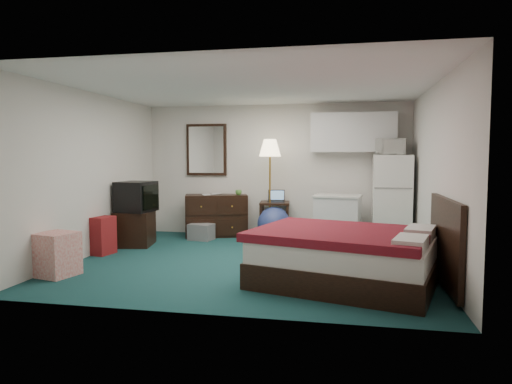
% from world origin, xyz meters
% --- Properties ---
extents(floor, '(5.00, 4.50, 0.01)m').
position_xyz_m(floor, '(0.00, 0.00, 0.00)').
color(floor, '#113940').
rests_on(floor, ground).
extents(ceiling, '(5.00, 4.50, 0.01)m').
position_xyz_m(ceiling, '(0.00, 0.00, 2.50)').
color(ceiling, silver).
rests_on(ceiling, walls).
extents(walls, '(5.01, 4.51, 2.50)m').
position_xyz_m(walls, '(0.00, 0.00, 1.25)').
color(walls, silver).
rests_on(walls, floor).
extents(mirror, '(0.80, 0.06, 1.00)m').
position_xyz_m(mirror, '(-1.35, 2.22, 1.65)').
color(mirror, white).
rests_on(mirror, walls).
extents(upper_cabinets, '(1.50, 0.35, 0.70)m').
position_xyz_m(upper_cabinets, '(1.45, 2.08, 1.95)').
color(upper_cabinets, silver).
rests_on(upper_cabinets, walls).
extents(headboard, '(0.06, 1.56, 1.00)m').
position_xyz_m(headboard, '(2.46, -0.91, 0.55)').
color(headboard, black).
rests_on(headboard, walls).
extents(dresser, '(1.27, 0.86, 0.79)m').
position_xyz_m(dresser, '(-1.09, 1.98, 0.40)').
color(dresser, black).
rests_on(dresser, floor).
extents(floor_lamp, '(0.49, 0.49, 1.83)m').
position_xyz_m(floor_lamp, '(-0.02, 1.77, 0.91)').
color(floor_lamp, '#B4822B').
rests_on(floor_lamp, floor).
extents(desk, '(0.60, 0.60, 0.68)m').
position_xyz_m(desk, '(0.05, 1.93, 0.34)').
color(desk, black).
rests_on(desk, floor).
extents(exercise_ball, '(0.70, 0.70, 0.61)m').
position_xyz_m(exercise_ball, '(0.07, 1.73, 0.31)').
color(exercise_ball, navy).
rests_on(exercise_ball, floor).
extents(kitchen_counter, '(0.82, 0.67, 0.82)m').
position_xyz_m(kitchen_counter, '(1.20, 1.64, 0.41)').
color(kitchen_counter, silver).
rests_on(kitchen_counter, floor).
extents(fridge, '(0.66, 0.66, 1.55)m').
position_xyz_m(fridge, '(2.11, 1.74, 0.77)').
color(fridge, white).
rests_on(fridge, floor).
extents(bed, '(2.35, 2.04, 0.64)m').
position_xyz_m(bed, '(1.33, -0.91, 0.32)').
color(bed, maroon).
rests_on(bed, floor).
extents(tv_stand, '(0.69, 0.73, 0.59)m').
position_xyz_m(tv_stand, '(-2.21, 0.80, 0.29)').
color(tv_stand, black).
rests_on(tv_stand, floor).
extents(suitcase, '(0.29, 0.40, 0.59)m').
position_xyz_m(suitcase, '(-2.35, 0.05, 0.29)').
color(suitcase, maroon).
rests_on(suitcase, floor).
extents(retail_box, '(0.54, 0.54, 0.56)m').
position_xyz_m(retail_box, '(-2.28, -1.24, 0.28)').
color(retail_box, white).
rests_on(retail_box, floor).
extents(file_bin, '(0.47, 0.39, 0.29)m').
position_xyz_m(file_bin, '(-1.24, 1.51, 0.15)').
color(file_bin, slate).
rests_on(file_bin, floor).
extents(cardboard_box_a, '(0.34, 0.30, 0.25)m').
position_xyz_m(cardboard_box_a, '(0.07, 1.15, 0.12)').
color(cardboard_box_a, '#93725C').
rests_on(cardboard_box_a, floor).
extents(cardboard_box_b, '(0.26, 0.30, 0.28)m').
position_xyz_m(cardboard_box_b, '(0.80, 1.70, 0.14)').
color(cardboard_box_b, '#93725C').
rests_on(cardboard_box_b, floor).
extents(laptop, '(0.34, 0.29, 0.21)m').
position_xyz_m(laptop, '(0.07, 1.94, 0.79)').
color(laptop, black).
rests_on(laptop, desk).
extents(crt_tv, '(0.61, 0.65, 0.51)m').
position_xyz_m(crt_tv, '(-2.15, 0.78, 0.84)').
color(crt_tv, black).
rests_on(crt_tv, tv_stand).
extents(microwave, '(0.54, 0.35, 0.34)m').
position_xyz_m(microwave, '(2.08, 1.75, 1.72)').
color(microwave, white).
rests_on(microwave, fridge).
extents(book_a, '(0.14, 0.08, 0.20)m').
position_xyz_m(book_a, '(-1.31, 1.81, 0.90)').
color(book_a, '#93725C').
rests_on(book_a, dresser).
extents(book_b, '(0.16, 0.04, 0.22)m').
position_xyz_m(book_b, '(-1.19, 2.03, 0.90)').
color(book_b, '#93725C').
rests_on(book_b, dresser).
extents(mug, '(0.14, 0.12, 0.12)m').
position_xyz_m(mug, '(-0.65, 1.99, 0.85)').
color(mug, '#53923C').
rests_on(mug, dresser).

